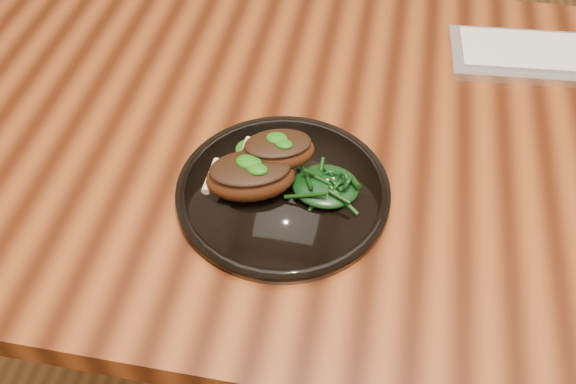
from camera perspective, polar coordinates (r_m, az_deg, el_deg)
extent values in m
plane|color=#543418|center=(1.54, 7.49, -16.09)|extent=(4.00, 4.00, 0.00)
cube|color=#371406|center=(0.94, 11.83, 3.46)|extent=(1.60, 0.80, 0.04)
cylinder|color=#35170C|center=(1.59, -17.30, 5.75)|extent=(0.06, 0.06, 0.71)
cylinder|color=black|center=(0.84, -0.44, 0.01)|extent=(0.28, 0.28, 0.02)
torus|color=black|center=(0.83, -0.44, 0.10)|extent=(0.28, 0.28, 0.01)
cylinder|color=black|center=(0.83, -0.44, 0.24)|extent=(0.18, 0.18, 0.00)
ellipsoid|color=#431D0D|center=(0.81, -3.34, 1.28)|extent=(0.13, 0.10, 0.04)
ellipsoid|color=black|center=(0.80, -3.39, 2.13)|extent=(0.12, 0.09, 0.01)
cylinder|color=beige|center=(0.83, -6.82, 1.42)|extent=(0.01, 0.06, 0.01)
ellipsoid|color=#0C4807|center=(0.80, -3.41, 2.46)|extent=(0.03, 0.02, 0.01)
ellipsoid|color=#431D0D|center=(0.82, -0.90, 3.60)|extent=(0.11, 0.09, 0.04)
ellipsoid|color=black|center=(0.81, -0.92, 4.33)|extent=(0.10, 0.08, 0.01)
cylinder|color=beige|center=(0.84, -3.86, 3.65)|extent=(0.01, 0.05, 0.01)
ellipsoid|color=#0C4807|center=(0.81, -0.92, 4.61)|extent=(0.03, 0.02, 0.01)
ellipsoid|color=#0C4807|center=(0.87, -1.95, 3.67)|extent=(0.09, 0.06, 0.01)
ellipsoid|color=black|center=(0.82, 3.38, 0.53)|extent=(0.09, 0.08, 0.02)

